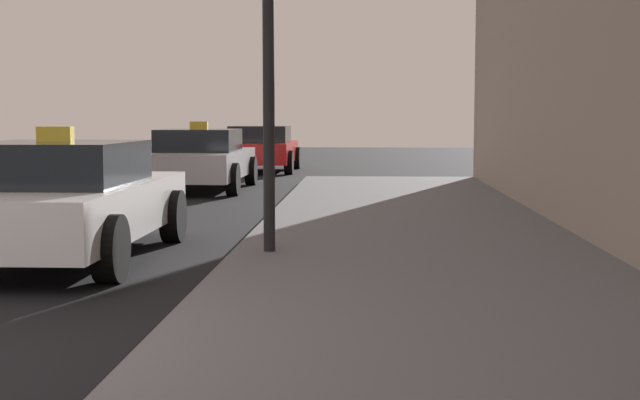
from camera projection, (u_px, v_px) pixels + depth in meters
The scene contains 4 objects.
sidewalk at pixel (477, 382), 4.98m from camera, with size 4.00×32.00×0.15m, color #5B5B60.
car_white at pixel (62, 200), 9.65m from camera, with size 2.00×4.26×1.43m.
car_silver at pixel (201, 159), 18.84m from camera, with size 1.95×4.34×1.43m.
car_red at pixel (261, 148), 25.18m from camera, with size 1.99×4.00×1.27m.
Camera 1 is at (3.38, -4.90, 1.54)m, focal length 50.79 mm.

